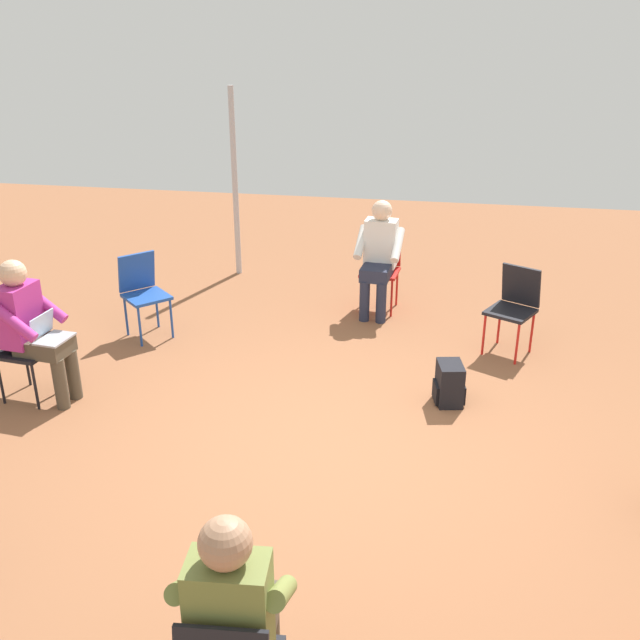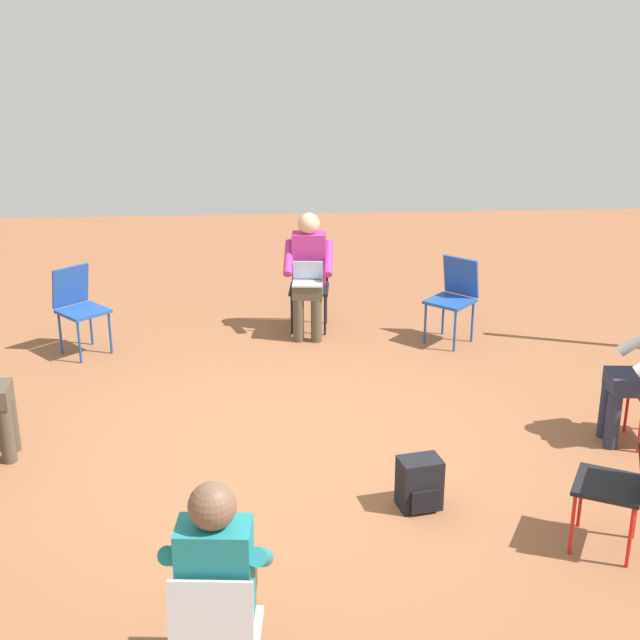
% 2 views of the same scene
% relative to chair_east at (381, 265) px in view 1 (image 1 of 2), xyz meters
% --- Properties ---
extents(ground_plane, '(16.07, 16.07, 0.00)m').
position_rel_chair_east_xyz_m(ground_plane, '(-2.93, 0.03, -0.50)').
color(ground_plane, brown).
extents(chair_east, '(0.47, 0.43, 0.85)m').
position_rel_chair_east_xyz_m(chair_east, '(0.00, 0.00, 0.00)').
color(chair_east, red).
rests_on(chair_east, ground).
extents(chair_northeast, '(0.58, 0.59, 0.85)m').
position_rel_chair_east_xyz_m(chair_northeast, '(-1.18, 2.29, 0.00)').
color(chair_northeast, '#1E4799').
rests_on(chair_northeast, ground).
extents(chair_north, '(0.44, 0.48, 0.85)m').
position_rel_chair_east_xyz_m(chair_north, '(-2.60, 2.79, 0.00)').
color(chair_north, black).
rests_on(chair_north, ground).
extents(chair_southeast, '(0.57, 0.55, 0.85)m').
position_rel_chair_east_xyz_m(chair_southeast, '(-0.92, -1.37, 0.00)').
color(chair_southeast, black).
rests_on(chair_southeast, ground).
extents(person_with_laptop, '(0.53, 0.55, 1.24)m').
position_rel_chair_east_xyz_m(person_with_laptop, '(-2.61, 2.63, 0.20)').
color(person_with_laptop, '#4C4233').
rests_on(person_with_laptop, ground).
extents(person_in_olive, '(0.54, 0.52, 1.24)m').
position_rel_chair_east_xyz_m(person_in_olive, '(-5.26, 0.09, 0.20)').
color(person_in_olive, '#4C4233').
rests_on(person_in_olive, ground).
extents(person_in_white, '(0.54, 0.52, 1.24)m').
position_rel_chair_east_xyz_m(person_in_white, '(-0.17, 0.01, 0.20)').
color(person_in_white, '#23283D').
rests_on(person_in_white, ground).
extents(backpack_near_laptop_user, '(0.31, 0.28, 0.36)m').
position_rel_chair_east_xyz_m(backpack_near_laptop_user, '(-2.05, -0.80, -0.34)').
color(backpack_near_laptop_user, black).
rests_on(backpack_near_laptop_user, ground).
extents(tent_pole_near, '(0.07, 0.07, 2.29)m').
position_rel_chair_east_xyz_m(tent_pole_near, '(0.83, 1.90, 0.65)').
color(tent_pole_near, '#B2B2B7').
rests_on(tent_pole_near, ground).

